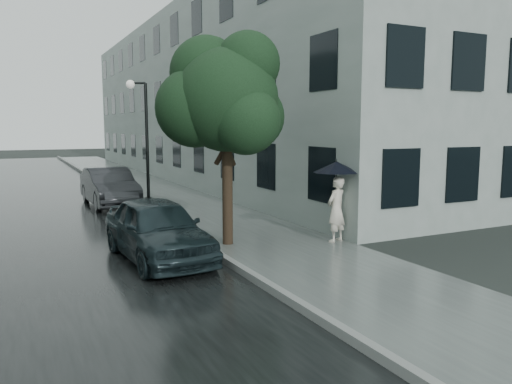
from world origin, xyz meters
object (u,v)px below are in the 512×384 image
street_tree (225,99)px  car_far (109,187)px  lamp_post (142,133)px  car_near (157,229)px  pedestrian (336,209)px

street_tree → car_far: (-1.53, 7.43, -2.87)m
street_tree → lamp_post: (-0.21, 7.57, -0.91)m
car_near → car_far: (0.42, 8.19, 0.01)m
pedestrian → lamp_post: lamp_post is taller
street_tree → car_near: (-1.94, -0.76, -2.88)m
pedestrian → car_near: 4.50m
street_tree → car_near: 3.56m
lamp_post → car_near: size_ratio=1.16×
car_far → street_tree: bearing=-80.1°
street_tree → car_near: bearing=-158.7°
pedestrian → lamp_post: (-2.75, 8.67, 1.82)m
pedestrian → lamp_post: bearing=-93.9°
lamp_post → car_far: bearing=-154.1°
street_tree → lamp_post: 7.63m
street_tree → lamp_post: street_tree is taller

